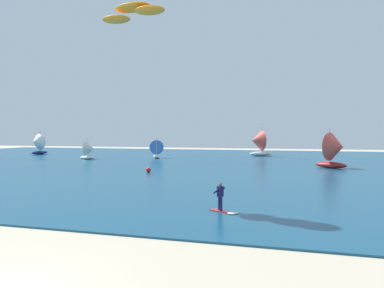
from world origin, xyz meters
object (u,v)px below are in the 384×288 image
(sailboat_center_horizon, at_px, (89,150))
(marker_buoy, at_px, (148,170))
(sailboat_trailing, at_px, (156,149))
(sailboat_mid_left, at_px, (37,144))
(sailboat_far_left, at_px, (258,143))
(sailboat_near_shore, at_px, (335,150))
(kitesurfer, at_px, (223,201))
(kite, at_px, (132,12))

(sailboat_center_horizon, bearing_deg, marker_buoy, -43.91)
(sailboat_trailing, relative_size, sailboat_mid_left, 0.74)
(sailboat_far_left, xyz_separation_m, sailboat_near_shore, (13.54, -24.84, -0.22))
(kitesurfer, relative_size, kite, 0.35)
(sailboat_mid_left, distance_m, marker_buoy, 47.62)
(kitesurfer, xyz_separation_m, marker_buoy, (-13.44, 20.03, -0.32))
(sailboat_center_horizon, bearing_deg, sailboat_trailing, 35.91)
(kite, xyz_separation_m, sailboat_far_left, (0.28, 54.57, -10.04))
(sailboat_trailing, bearing_deg, kite, -69.24)
(sailboat_far_left, height_order, marker_buoy, sailboat_far_left)
(sailboat_trailing, height_order, sailboat_far_left, sailboat_far_left)
(sailboat_trailing, height_order, marker_buoy, sailboat_trailing)
(sailboat_trailing, distance_m, sailboat_near_shore, 32.68)
(kitesurfer, height_order, sailboat_near_shore, sailboat_near_shore)
(kitesurfer, height_order, sailboat_far_left, sailboat_far_left)
(sailboat_far_left, bearing_deg, marker_buoy, -100.60)
(sailboat_near_shore, bearing_deg, kitesurfer, -102.30)
(sailboat_trailing, distance_m, sailboat_center_horizon, 11.60)
(kite, height_order, sailboat_near_shore, kite)
(kite, height_order, sailboat_trailing, kite)
(sailboat_center_horizon, height_order, sailboat_mid_left, sailboat_mid_left)
(sailboat_far_left, height_order, sailboat_mid_left, sailboat_far_left)
(kite, relative_size, sailboat_far_left, 1.02)
(kite, height_order, sailboat_center_horizon, kite)
(sailboat_far_left, relative_size, sailboat_center_horizon, 1.60)
(marker_buoy, bearing_deg, sailboat_far_left, 79.40)
(sailboat_trailing, bearing_deg, sailboat_near_shore, -23.36)
(kitesurfer, relative_size, sailboat_near_shore, 0.39)
(sailboat_near_shore, height_order, sailboat_mid_left, sailboat_near_shore)
(kite, relative_size, sailboat_mid_left, 1.18)
(kitesurfer, bearing_deg, sailboat_near_shore, 77.70)
(sailboat_center_horizon, bearing_deg, sailboat_mid_left, 151.14)
(kitesurfer, bearing_deg, sailboat_mid_left, 136.52)
(sailboat_center_horizon, relative_size, sailboat_near_shore, 0.68)
(kitesurfer, xyz_separation_m, kite, (-6.81, 2.39, 12.00))
(kitesurfer, height_order, kite, kite)
(marker_buoy, bearing_deg, kite, -69.41)
(kite, distance_m, marker_buoy, 22.52)
(kitesurfer, bearing_deg, sailboat_far_left, 96.54)
(sailboat_near_shore, distance_m, marker_buoy, 23.83)
(kitesurfer, bearing_deg, marker_buoy, 123.86)
(sailboat_mid_left, bearing_deg, sailboat_near_shore, -15.89)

